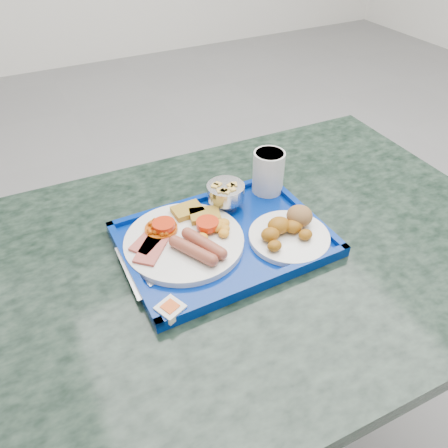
% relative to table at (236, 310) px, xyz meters
% --- Properties ---
extents(floor, '(6.00, 6.00, 0.00)m').
position_rel_table_xyz_m(floor, '(0.70, 0.62, -0.58)').
color(floor, gray).
rests_on(floor, ground).
extents(table, '(1.28, 0.87, 0.79)m').
position_rel_table_xyz_m(table, '(0.00, 0.00, 0.00)').
color(table, gray).
rests_on(table, floor).
extents(tray, '(0.43, 0.32, 0.03)m').
position_rel_table_xyz_m(tray, '(-0.02, 0.03, 0.21)').
color(tray, navy).
rests_on(tray, table).
extents(main_plate, '(0.25, 0.25, 0.04)m').
position_rel_table_xyz_m(main_plate, '(-0.09, 0.05, 0.23)').
color(main_plate, white).
rests_on(main_plate, tray).
extents(bread_plate, '(0.17, 0.17, 0.06)m').
position_rel_table_xyz_m(bread_plate, '(0.11, -0.03, 0.23)').
color(bread_plate, white).
rests_on(bread_plate, tray).
extents(fruit_bowl, '(0.09, 0.09, 0.06)m').
position_rel_table_xyz_m(fruit_bowl, '(0.04, 0.13, 0.26)').
color(fruit_bowl, '#ABABAD').
rests_on(fruit_bowl, tray).
extents(juice_cup, '(0.07, 0.07, 0.10)m').
position_rel_table_xyz_m(juice_cup, '(0.16, 0.14, 0.27)').
color(juice_cup, white).
rests_on(juice_cup, tray).
extents(spoon, '(0.04, 0.15, 0.01)m').
position_rel_table_xyz_m(spoon, '(-0.20, 0.08, 0.22)').
color(spoon, '#ABABAD').
rests_on(spoon, tray).
extents(knife, '(0.01, 0.16, 0.00)m').
position_rel_table_xyz_m(knife, '(-0.23, 0.02, 0.22)').
color(knife, '#ABABAD').
rests_on(knife, tray).
extents(jam_packet, '(0.06, 0.06, 0.02)m').
position_rel_table_xyz_m(jam_packet, '(-0.19, -0.11, 0.22)').
color(jam_packet, white).
rests_on(jam_packet, tray).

